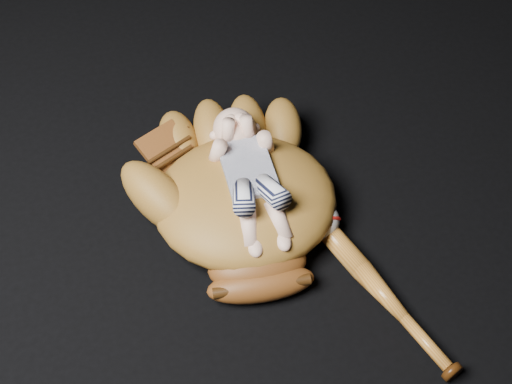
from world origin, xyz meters
TOP-DOWN VIEW (x-y plane):
  - baseball_glove at (0.07, 0.10)m, footprint 0.51×0.57m
  - newborn_baby at (0.08, 0.10)m, footprint 0.17×0.34m
  - baseball_bat at (0.25, -0.12)m, footprint 0.17×0.46m
  - baseball at (0.20, 0.03)m, footprint 0.09×0.09m

SIDE VIEW (x-z plane):
  - baseball_bat at x=0.25m, z-range 0.00..0.04m
  - baseball at x=0.20m, z-range 0.00..0.08m
  - baseball_glove at x=0.07m, z-range 0.00..0.16m
  - newborn_baby at x=0.08m, z-range 0.06..0.20m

